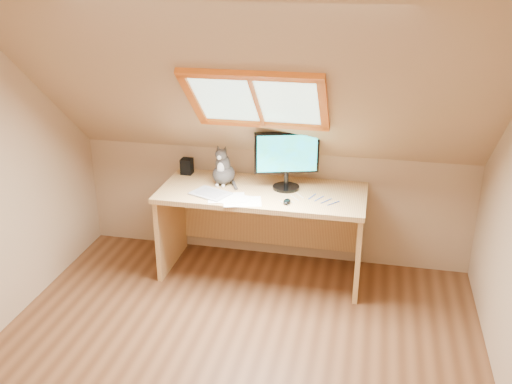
# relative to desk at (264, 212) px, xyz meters

# --- Properties ---
(ground) EXTENTS (3.50, 3.50, 0.00)m
(ground) POSITION_rel_desk_xyz_m (0.02, -1.45, -0.55)
(ground) COLOR brown
(ground) RESTS_ON ground
(room_shell) EXTENTS (3.52, 3.52, 2.41)m
(room_shell) POSITION_rel_desk_xyz_m (0.02, -1.54, 0.88)
(room_shell) COLOR tan
(room_shell) RESTS_ON ground
(desk) EXTENTS (1.71, 0.75, 0.78)m
(desk) POSITION_rel_desk_xyz_m (0.00, 0.00, 0.00)
(desk) COLOR tan
(desk) RESTS_ON ground
(monitor) EXTENTS (0.52, 0.22, 0.49)m
(monitor) POSITION_rel_desk_xyz_m (0.19, 0.01, 0.51)
(monitor) COLOR black
(monitor) RESTS_ON desk
(cat) EXTENTS (0.21, 0.25, 0.35)m
(cat) POSITION_rel_desk_xyz_m (-0.36, 0.01, 0.36)
(cat) COLOR #46413E
(cat) RESTS_ON desk
(desk_speaker) EXTENTS (0.10, 0.10, 0.14)m
(desk_speaker) POSITION_rel_desk_xyz_m (-0.74, 0.18, 0.30)
(desk_speaker) COLOR black
(desk_speaker) RESTS_ON desk
(graphics_tablet) EXTENTS (0.36, 0.31, 0.01)m
(graphics_tablet) POSITION_rel_desk_xyz_m (-0.40, -0.24, 0.24)
(graphics_tablet) COLOR #B2B2B7
(graphics_tablet) RESTS_ON desk
(mouse) EXTENTS (0.06, 0.10, 0.03)m
(mouse) POSITION_rel_desk_xyz_m (0.24, -0.29, 0.25)
(mouse) COLOR black
(mouse) RESTS_ON desk
(papers) EXTENTS (0.35, 0.30, 0.01)m
(papers) POSITION_rel_desk_xyz_m (-0.18, -0.33, 0.24)
(papers) COLOR white
(papers) RESTS_ON desk
(cables) EXTENTS (0.51, 0.26, 0.01)m
(cables) POSITION_rel_desk_xyz_m (0.42, -0.19, 0.24)
(cables) COLOR silver
(cables) RESTS_ON desk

